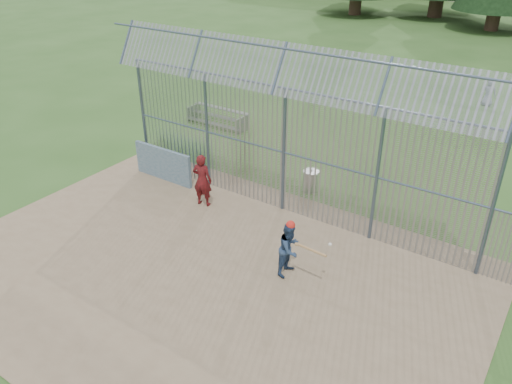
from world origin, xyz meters
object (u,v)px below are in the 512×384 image
Objects in this scene: onlooker at (202,180)px; bleacher at (217,117)px; dugout_wall at (163,164)px; batter at (290,249)px; trash_can at (311,181)px.

onlooker is 0.59× the size of bleacher.
dugout_wall is 2.42m from onlooker.
onlooker is (-4.17, 1.52, 0.14)m from batter.
bleacher is at bearing -68.31° from onlooker.
trash_can is at bearing -25.64° from bleacher.
dugout_wall is 5.24m from trash_can.
batter is at bearing 147.19° from onlooker.
batter is at bearing -42.19° from bleacher.
dugout_wall is at bearing -71.86° from bleacher.
batter reaches higher than dugout_wall.
batter is 0.50× the size of bleacher.
onlooker is at bearing -130.52° from trash_can.
onlooker is at bearing -14.69° from dugout_wall.
dugout_wall is 1.41× the size of onlooker.
dugout_wall is at bearing 72.95° from batter.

